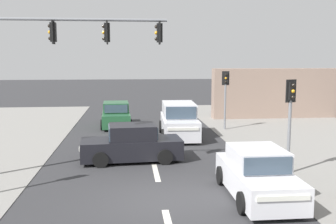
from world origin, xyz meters
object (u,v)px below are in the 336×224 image
suv_kerbside_parked (179,121)px  sedan_receding_far (257,175)px  pedestal_signal_right_kerb (290,111)px  traffic_signal_mast (45,58)px  sedan_oncoming_near (132,145)px  pedestal_signal_far_median (225,90)px  sedan_oncoming_mid (116,115)px

suv_kerbside_parked → sedan_receding_far: 9.72m
suv_kerbside_parked → pedestal_signal_right_kerb: bearing=-66.7°
traffic_signal_mast → sedan_oncoming_near: bearing=29.8°
pedestal_signal_right_kerb → sedan_oncoming_near: bearing=156.4°
traffic_signal_mast → pedestal_signal_far_median: size_ratio=1.94×
sedan_oncoming_mid → suv_kerbside_parked: bearing=-47.4°
pedestal_signal_right_kerb → suv_kerbside_parked: bearing=113.3°
suv_kerbside_parked → sedan_receding_far: (1.24, -9.63, -0.18)m
sedan_oncoming_near → sedan_receding_far: 6.16m
sedan_oncoming_near → sedan_oncoming_mid: 8.77m
suv_kerbside_parked → sedan_oncoming_near: suv_kerbside_parked is taller
sedan_oncoming_near → sedan_receding_far: bearing=-51.0°
suv_kerbside_parked → pedestal_signal_far_median: bearing=32.6°
traffic_signal_mast → pedestal_signal_far_median: 12.44m
pedestal_signal_far_median → traffic_signal_mast: bearing=-135.7°
pedestal_signal_right_kerb → sedan_oncoming_mid: pedestal_signal_right_kerb is taller
sedan_oncoming_mid → sedan_receding_far: 14.34m
traffic_signal_mast → sedan_receding_far: size_ratio=1.62×
pedestal_signal_right_kerb → sedan_oncoming_near: (-5.82, 2.54, -1.71)m
sedan_oncoming_near → sedan_oncoming_mid: same height
sedan_oncoming_near → sedan_oncoming_mid: size_ratio=1.01×
traffic_signal_mast → pedestal_signal_right_kerb: 9.15m
traffic_signal_mast → sedan_receding_far: traffic_signal_mast is taller
pedestal_signal_far_median → suv_kerbside_parked: (-3.07, -1.97, -1.53)m
sedan_oncoming_near → pedestal_signal_far_median: bearing=50.0°
sedan_oncoming_mid → pedestal_signal_far_median: bearing=-16.0°
suv_kerbside_parked → sedan_oncoming_near: (-2.64, -4.85, -0.18)m
pedestal_signal_right_kerb → sedan_oncoming_near: pedestal_signal_right_kerb is taller
traffic_signal_mast → suv_kerbside_parked: bearing=49.1°
pedestal_signal_far_median → sedan_receding_far: size_ratio=0.84×
suv_kerbside_parked → sedan_oncoming_mid: 5.27m
pedestal_signal_far_median → pedestal_signal_right_kerb: bearing=-89.3°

